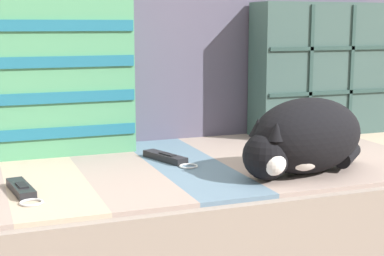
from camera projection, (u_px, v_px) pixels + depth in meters
couch at (240, 216)px, 1.70m from camera, size 1.77×0.85×0.36m
sofa_backrest at (197, 67)px, 1.96m from camera, size 1.74×0.14×0.45m
throw_pillow_quilted at (320, 69)px, 1.96m from camera, size 0.47×0.14×0.43m
throw_pillow_striped at (61, 78)px, 1.66m from camera, size 0.40×0.14×0.43m
sleeping_cat at (303, 139)px, 1.44m from camera, size 0.38×0.28×0.19m
game_remote_near at (167, 158)px, 1.59m from camera, size 0.11×0.20×0.02m
game_remote_far at (22, 190)px, 1.28m from camera, size 0.07×0.19×0.02m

